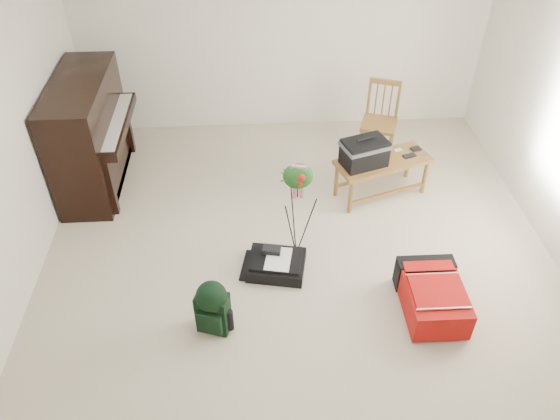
{
  "coord_description": "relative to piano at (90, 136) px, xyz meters",
  "views": [
    {
      "loc": [
        -0.42,
        -3.63,
        3.82
      ],
      "look_at": [
        -0.17,
        0.35,
        0.49
      ],
      "focal_mm": 35.0,
      "sensor_mm": 36.0,
      "label": 1
    }
  ],
  "objects": [
    {
      "name": "floor",
      "position": [
        2.19,
        -1.6,
        -0.6
      ],
      "size": [
        5.0,
        5.5,
        0.01
      ],
      "primitive_type": "cube",
      "color": "#BFB099",
      "rests_on": "ground"
    },
    {
      "name": "black_duffel",
      "position": [
        1.96,
        -1.56,
        -0.52
      ],
      "size": [
        0.61,
        0.52,
        0.22
      ],
      "rotation": [
        0.0,
        0.0,
        -0.2
      ],
      "color": "black",
      "rests_on": "floor"
    },
    {
      "name": "red_suitcase",
      "position": [
        3.3,
        -2.08,
        -0.43
      ],
      "size": [
        0.52,
        0.74,
        0.32
      ],
      "rotation": [
        0.0,
        0.0,
        -0.01
      ],
      "color": "red",
      "rests_on": "floor"
    },
    {
      "name": "dining_chair",
      "position": [
        3.29,
        0.37,
        -0.15
      ],
      "size": [
        0.51,
        0.51,
        0.93
      ],
      "rotation": [
        0.0,
        0.0,
        -0.35
      ],
      "color": "brown",
      "rests_on": "floor"
    },
    {
      "name": "ceiling",
      "position": [
        2.19,
        -1.6,
        1.9
      ],
      "size": [
        5.0,
        5.5,
        0.01
      ],
      "primitive_type": "cube",
      "color": "white",
      "rests_on": "wall_back"
    },
    {
      "name": "flower_stand",
      "position": [
        2.17,
        -1.36,
        -0.05
      ],
      "size": [
        0.42,
        0.42,
        1.12
      ],
      "rotation": [
        0.0,
        0.0,
        -0.24
      ],
      "color": "black",
      "rests_on": "floor"
    },
    {
      "name": "wall_back",
      "position": [
        2.19,
        1.15,
        0.65
      ],
      "size": [
        5.0,
        0.04,
        2.5
      ],
      "primitive_type": "cube",
      "color": "white",
      "rests_on": "floor"
    },
    {
      "name": "bench",
      "position": [
        3.01,
        -0.44,
        -0.04
      ],
      "size": [
        1.11,
        0.72,
        0.8
      ],
      "rotation": [
        0.0,
        0.0,
        0.33
      ],
      "color": "brown",
      "rests_on": "floor"
    },
    {
      "name": "piano",
      "position": [
        0.0,
        0.0,
        0.0
      ],
      "size": [
        0.71,
        1.5,
        1.25
      ],
      "color": "black",
      "rests_on": "floor"
    },
    {
      "name": "green_backpack",
      "position": [
        1.39,
        -2.23,
        -0.3
      ],
      "size": [
        0.31,
        0.29,
        0.54
      ],
      "rotation": [
        0.0,
        0.0,
        -0.31
      ],
      "color": "black",
      "rests_on": "floor"
    }
  ]
}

